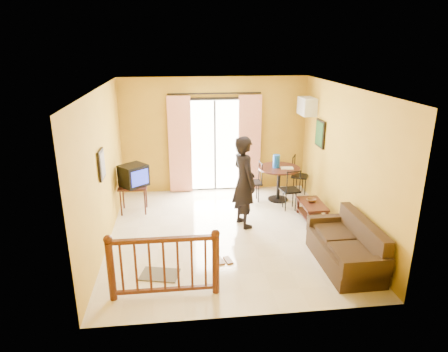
{
  "coord_description": "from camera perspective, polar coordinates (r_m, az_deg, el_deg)",
  "views": [
    {
      "loc": [
        -0.87,
        -7.0,
        3.56
      ],
      "look_at": [
        -0.04,
        0.2,
        1.12
      ],
      "focal_mm": 32.0,
      "sensor_mm": 36.0,
      "label": 1
    }
  ],
  "objects": [
    {
      "name": "coffee_table",
      "position": [
        8.59,
        12.45,
        -4.55
      ],
      "size": [
        0.46,
        0.83,
        0.37
      ],
      "color": "black",
      "rests_on": "ground"
    },
    {
      "name": "stair_balustrade",
      "position": [
        5.92,
        -8.59,
        -12.06
      ],
      "size": [
        1.63,
        0.13,
        1.04
      ],
      "color": "#471E0F",
      "rests_on": "ground"
    },
    {
      "name": "air_conditioner",
      "position": [
        9.53,
        11.75,
        9.72
      ],
      "size": [
        0.31,
        0.6,
        0.4
      ],
      "color": "white",
      "rests_on": "room_shell"
    },
    {
      "name": "doormat",
      "position": [
        6.69,
        -9.16,
        -13.72
      ],
      "size": [
        0.68,
        0.53,
        0.02
      ],
      "primitive_type": "cube",
      "rotation": [
        0.0,
        0.0,
        -0.24
      ],
      "color": "#4F4B3F",
      "rests_on": "ground"
    },
    {
      "name": "standing_person",
      "position": [
        7.9,
        2.88,
        -0.86
      ],
      "size": [
        0.64,
        0.78,
        1.86
      ],
      "primitive_type": "imported",
      "rotation": [
        0.0,
        0.0,
        1.89
      ],
      "color": "black",
      "rests_on": "ground"
    },
    {
      "name": "tv_table",
      "position": [
        8.89,
        -12.85,
        -1.81
      ],
      "size": [
        0.61,
        0.51,
        0.61
      ],
      "color": "black",
      "rests_on": "ground"
    },
    {
      "name": "water_jug",
      "position": [
        9.26,
        7.49,
        2.1
      ],
      "size": [
        0.16,
        0.16,
        0.3
      ],
      "primitive_type": "cylinder",
      "color": "#1249A9",
      "rests_on": "dining_table"
    },
    {
      "name": "dining_chairs",
      "position": [
        9.53,
        8.03,
        -3.51
      ],
      "size": [
        1.7,
        1.42,
        0.95
      ],
      "color": "black",
      "rests_on": "ground"
    },
    {
      "name": "sofa",
      "position": [
        7.04,
        17.26,
        -9.88
      ],
      "size": [
        0.81,
        1.7,
        0.81
      ],
      "rotation": [
        0.0,
        0.0,
        0.01
      ],
      "color": "#332213",
      "rests_on": "ground"
    },
    {
      "name": "dining_table",
      "position": [
        9.37,
        7.85,
        0.26
      ],
      "size": [
        0.97,
        0.97,
        0.8
      ],
      "color": "black",
      "rests_on": "ground"
    },
    {
      "name": "room_shell",
      "position": [
        7.29,
        0.47,
        3.85
      ],
      "size": [
        5.0,
        5.0,
        5.0
      ],
      "color": "white",
      "rests_on": "ground"
    },
    {
      "name": "botanical_print",
      "position": [
        9.06,
        13.56,
        5.91
      ],
      "size": [
        0.05,
        0.5,
        0.6
      ],
      "color": "black",
      "rests_on": "room_shell"
    },
    {
      "name": "ground",
      "position": [
        7.9,
        0.43,
        -8.18
      ],
      "size": [
        5.0,
        5.0,
        0.0
      ],
      "primitive_type": "plane",
      "color": "beige",
      "rests_on": "ground"
    },
    {
      "name": "serving_tray",
      "position": [
        9.26,
        8.99,
        1.13
      ],
      "size": [
        0.3,
        0.22,
        0.02
      ],
      "primitive_type": "cube",
      "rotation": [
        0.0,
        0.0,
        -0.15
      ],
      "color": "white",
      "rests_on": "dining_table"
    },
    {
      "name": "picture_left",
      "position": [
        7.22,
        -17.09,
        1.58
      ],
      "size": [
        0.05,
        0.42,
        0.52
      ],
      "color": "black",
      "rests_on": "room_shell"
    },
    {
      "name": "sandals",
      "position": [
        6.97,
        0.02,
        -11.99
      ],
      "size": [
        0.3,
        0.27,
        0.03
      ],
      "color": "brown",
      "rests_on": "ground"
    },
    {
      "name": "bowl",
      "position": [
        8.6,
        12.35,
        -3.39
      ],
      "size": [
        0.23,
        0.23,
        0.06
      ],
      "primitive_type": "imported",
      "rotation": [
        0.0,
        0.0,
        0.26
      ],
      "color": "brown",
      "rests_on": "coffee_table"
    },
    {
      "name": "balcony_door",
      "position": [
        9.76,
        -1.3,
        4.53
      ],
      "size": [
        2.25,
        0.14,
        2.46
      ],
      "color": "black",
      "rests_on": "ground"
    },
    {
      "name": "television",
      "position": [
        8.78,
        -12.79,
        0.08
      ],
      "size": [
        0.69,
        0.69,
        0.46
      ],
      "rotation": [
        0.0,
        0.0,
        0.7
      ],
      "color": "black",
      "rests_on": "tv_table"
    }
  ]
}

